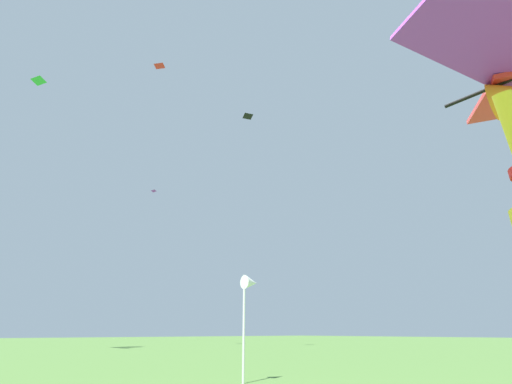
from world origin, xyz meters
TOP-DOWN VIEW (x-y plane):
  - distant_kite_black_low_left at (8.83, 14.02)m, footprint 0.70×0.70m
  - distant_kite_purple_mid_left at (11.78, 34.52)m, footprint 0.53×0.53m
  - distant_kite_red_high_right at (4.44, 17.74)m, footprint 0.63×0.63m
  - distant_kite_green_overhead_distant at (-1.63, 16.33)m, footprint 0.51×0.48m
  - marker_flag at (1.72, 4.70)m, footprint 0.30×0.24m

SIDE VIEW (x-z plane):
  - marker_flag at x=1.72m, z-range 0.62..2.32m
  - distant_kite_green_overhead_distant at x=-1.63m, z-range 11.46..11.71m
  - distant_kite_black_low_left at x=8.83m, z-range 12.81..12.94m
  - distant_kite_purple_mid_left at x=11.78m, z-range 15.02..15.19m
  - distant_kite_red_high_right at x=4.44m, z-range 16.70..16.86m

